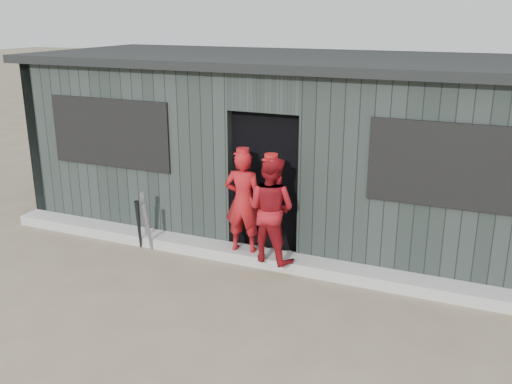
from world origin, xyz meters
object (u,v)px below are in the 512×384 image
at_px(bat_mid, 148,227).
at_px(dugout, 300,144).
at_px(player_red_left, 243,201).
at_px(player_grey_back, 299,213).
at_px(bat_left, 145,219).
at_px(bat_right, 139,224).
at_px(player_red_right, 271,209).

bearing_deg(bat_mid, dugout, 51.07).
height_order(player_red_left, player_grey_back, player_red_left).
height_order(bat_left, bat_right, bat_left).
xyz_separation_m(bat_left, bat_mid, (0.12, -0.12, -0.07)).
xyz_separation_m(bat_left, player_grey_back, (2.05, 0.76, 0.13)).
xyz_separation_m(bat_left, dugout, (1.68, 1.80, 0.87)).
bearing_deg(player_red_left, player_grey_back, -138.57).
xyz_separation_m(player_red_right, dugout, (-0.26, 1.83, 0.44)).
bearing_deg(player_grey_back, bat_mid, -1.45).
distance_m(bat_left, bat_right, 0.14).
bearing_deg(bat_mid, player_red_right, 2.88).
bearing_deg(bat_right, player_grey_back, 23.02).
bearing_deg(player_grey_back, bat_right, -2.96).
height_order(player_red_left, player_red_right, player_red_left).
height_order(player_red_left, dugout, dugout).
bearing_deg(player_grey_back, player_red_right, 55.86).
height_order(player_grey_back, dugout, dugout).
bearing_deg(bat_left, bat_mid, -45.15).
bearing_deg(player_red_right, player_grey_back, -87.83).
distance_m(player_grey_back, dugout, 1.33).
distance_m(bat_left, player_red_right, 1.99).
height_order(bat_right, player_red_left, player_red_left).
bearing_deg(player_red_left, bat_left, -3.25).
bearing_deg(player_grey_back, dugout, -96.31).
xyz_separation_m(player_red_left, dugout, (0.19, 1.69, 0.44)).
relative_size(bat_mid, player_red_left, 0.50).
xyz_separation_m(player_red_left, player_grey_back, (0.56, 0.65, -0.29)).
relative_size(player_red_right, dugout, 0.17).
relative_size(player_red_left, player_grey_back, 1.26).
relative_size(bat_mid, bat_right, 0.94).
relative_size(bat_left, player_red_right, 0.61).
bearing_deg(player_red_left, player_red_right, 154.84).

